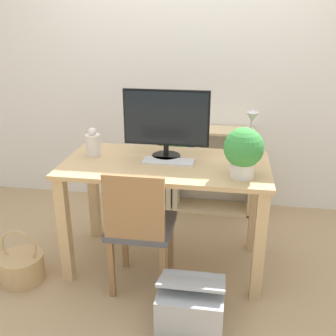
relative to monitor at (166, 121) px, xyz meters
name	(u,v)px	position (x,y,z in m)	size (l,w,h in m)	color
ground_plane	(166,262)	(0.01, -0.11, -1.03)	(10.00, 10.00, 0.00)	tan
wall_back	(186,62)	(0.01, 0.97, 0.27)	(8.00, 0.05, 2.60)	silver
desk	(166,183)	(0.01, -0.11, -0.40)	(1.35, 0.68, 0.77)	tan
monitor	(166,121)	(0.00, 0.00, 0.00)	(0.57, 0.19, 0.46)	black
keyboard	(169,161)	(0.03, -0.10, -0.25)	(0.34, 0.12, 0.02)	silver
vase	(93,144)	(-0.50, -0.05, -0.17)	(0.10, 0.10, 0.20)	silver
desk_lamp	(251,132)	(0.55, -0.02, -0.04)	(0.10, 0.19, 0.35)	#B7B7BC
potted_plant	(243,150)	(0.50, -0.27, -0.09)	(0.24, 0.24, 0.30)	silver
chair	(139,226)	(-0.10, -0.42, -0.56)	(0.40, 0.40, 0.85)	#4C4C51
bookshelf	(190,167)	(0.08, 0.80, -0.63)	(0.83, 0.28, 0.76)	#D8BC8C
basket	(22,266)	(-0.91, -0.46, -0.93)	(0.29, 0.29, 0.38)	tan
storage_box	(191,306)	(0.26, -0.71, -0.89)	(0.37, 0.37, 0.34)	#999EA3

